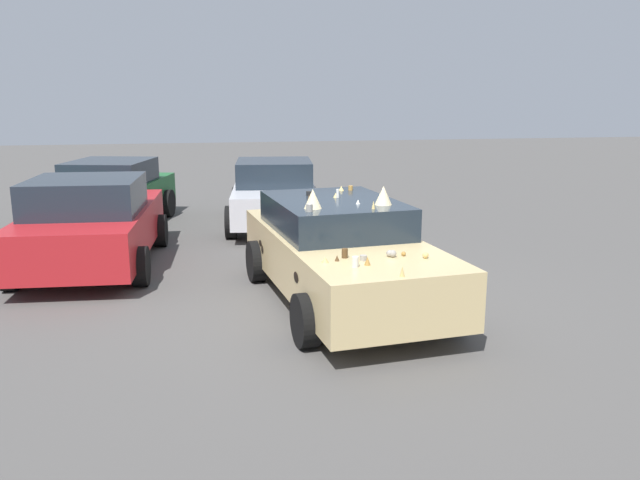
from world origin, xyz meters
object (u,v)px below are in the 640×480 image
at_px(parked_sedan_near_right, 109,194).
at_px(parked_sedan_behind_right, 274,193).
at_px(parked_sedan_row_back_center, 92,223).
at_px(art_car_decorated, 340,251).

xyz_separation_m(parked_sedan_near_right, parked_sedan_behind_right, (-0.43, -3.49, -0.01)).
height_order(parked_sedan_near_right, parked_sedan_behind_right, same).
bearing_deg(parked_sedan_row_back_center, art_car_decorated, -121.58).
distance_m(art_car_decorated, parked_sedan_row_back_center, 4.43).
height_order(art_car_decorated, parked_sedan_behind_right, art_car_decorated).
bearing_deg(art_car_decorated, parked_sedan_row_back_center, -131.49).
height_order(art_car_decorated, parked_sedan_near_right, art_car_decorated).
bearing_deg(parked_sedan_behind_right, parked_sedan_row_back_center, 137.16).
xyz_separation_m(parked_sedan_behind_right, parked_sedan_row_back_center, (-2.90, 3.37, 0.03)).
relative_size(parked_sedan_near_right, parked_sedan_row_back_center, 1.05).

